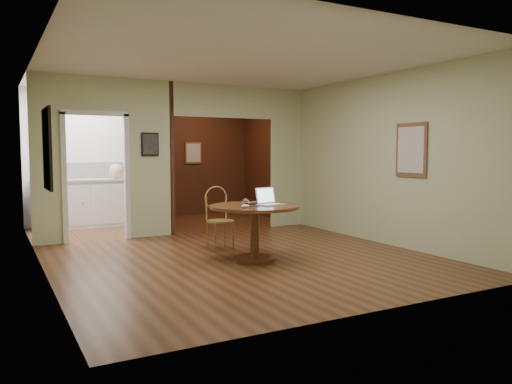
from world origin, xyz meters
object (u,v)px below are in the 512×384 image
open_laptop (268,200)px  chair (219,214)px  closed_laptop (259,203)px  dining_table (255,220)px

open_laptop → chair: bearing=93.0°
chair → closed_laptop: (0.23, -0.84, 0.24)m
dining_table → closed_laptop: closed_laptop is taller
closed_laptop → chair: bearing=84.0°
dining_table → chair: (-0.10, 0.96, -0.03)m
dining_table → closed_laptop: bearing=43.6°
dining_table → chair: size_ratio=1.26×
dining_table → open_laptop: 0.32m
open_laptop → closed_laptop: bearing=98.0°
chair → closed_laptop: bearing=-74.5°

